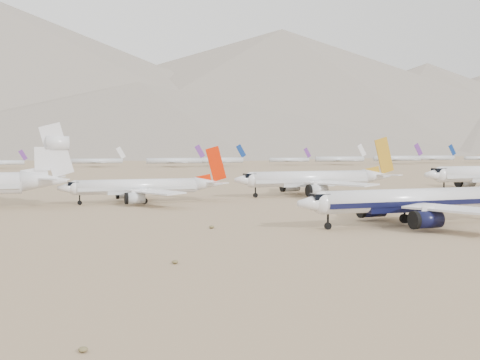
{
  "coord_description": "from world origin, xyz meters",
  "views": [
    {
      "loc": [
        -61.35,
        -87.64,
        14.72
      ],
      "look_at": [
        -15.76,
        40.54,
        7.0
      ],
      "focal_mm": 45.0,
      "sensor_mm": 36.0,
      "label": 1
    }
  ],
  "objects": [
    {
      "name": "mountain_range",
      "position": [
        70.18,
        1648.01,
        190.32
      ],
      "size": [
        7354.0,
        3024.0,
        470.0
      ],
      "color": "slate",
      "rests_on": "ground"
    },
    {
      "name": "ground",
      "position": [
        0.0,
        0.0,
        0.0
      ],
      "size": [
        7000.0,
        7000.0,
        0.0
      ],
      "primitive_type": "plane",
      "color": "#81664B",
      "rests_on": "ground"
    },
    {
      "name": "row2_orange_tail",
      "position": [
        -32.77,
        66.46,
        4.14
      ],
      "size": [
        41.39,
        40.49,
        14.76
      ],
      "color": "white",
      "rests_on": "ground"
    },
    {
      "name": "distant_storage_row",
      "position": [
        42.44,
        332.9,
        4.42
      ],
      "size": [
        607.56,
        59.41,
        16.1
      ],
      "color": "silver",
      "rests_on": "ground"
    },
    {
      "name": "main_airliner",
      "position": [
        7.09,
        6.3,
        4.55
      ],
      "size": [
        46.92,
        45.83,
        16.56
      ],
      "color": "white",
      "rests_on": "ground"
    },
    {
      "name": "row2_gold_tail",
      "position": [
        19.46,
        71.85,
        4.91
      ],
      "size": [
        49.29,
        48.21,
        17.55
      ],
      "color": "white",
      "rests_on": "ground"
    },
    {
      "name": "foothills",
      "position": [
        526.68,
        1100.0,
        67.15
      ],
      "size": [
        4637.5,
        1395.0,
        155.0
      ],
      "color": "slate",
      "rests_on": "ground"
    }
  ]
}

